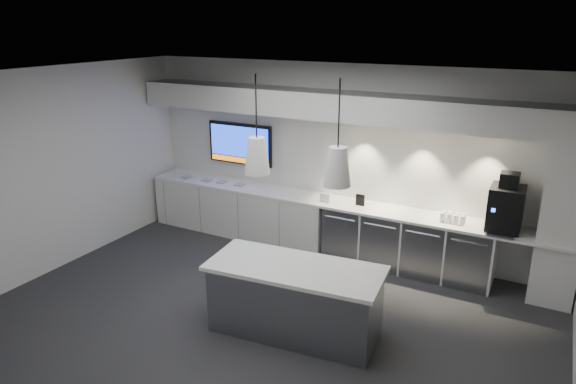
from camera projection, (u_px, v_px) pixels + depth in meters
The scene contains 27 objects.
floor at pixel (264, 317), 6.57m from camera, with size 7.00×7.00×0.00m, color #2C2C2E.
ceiling at pixel (260, 78), 5.62m from camera, with size 7.00×7.00×0.00m, color black.
wall_back at pixel (342, 159), 8.19m from camera, with size 7.00×7.00×0.00m, color silver.
wall_front at pixel (98, 304), 4.00m from camera, with size 7.00×7.00×0.00m, color silver.
wall_left at pixel (60, 169), 7.65m from camera, with size 7.00×7.00×0.00m, color silver.
back_counter at pixel (333, 202), 8.11m from camera, with size 6.80×0.65×0.04m, color white.
left_base_cabinets at pixel (241, 210), 9.03m from camera, with size 3.30×0.63×0.86m, color white.
fridge_unit_a at pixel (347, 231), 8.14m from camera, with size 0.60×0.61×0.85m, color gray.
fridge_unit_b at pixel (385, 239), 7.86m from camera, with size 0.60×0.61×0.85m, color gray.
fridge_unit_c at pixel (426, 247), 7.58m from camera, with size 0.60×0.61×0.85m, color gray.
fridge_unit_d at pixel (470, 255), 7.30m from camera, with size 0.60×0.61×0.85m, color gray.
backsplash at pixel (417, 166), 7.62m from camera, with size 4.60×0.03×1.30m, color white.
soffit at pixel (336, 105), 7.65m from camera, with size 6.90×0.60×0.40m, color white.
column at pixel (564, 210), 6.57m from camera, with size 0.55×0.55×2.60m, color white.
wall_tv at pixel (240, 144), 8.97m from camera, with size 1.25×0.07×0.72m.
island at pixel (295, 299), 6.12m from camera, with size 2.14×1.08×0.87m.
bin at pixel (231, 291), 6.79m from camera, with size 0.29×0.29×0.41m, color gray.
coffee_machine at pixel (506, 206), 6.91m from camera, with size 0.43×0.61×0.79m.
sign_black at pixel (360, 200), 7.86m from camera, with size 0.14×0.02×0.18m, color black.
sign_white at pixel (325, 198), 8.01m from camera, with size 0.18×0.02×0.14m, color white.
cup_cluster at pixel (453, 218), 7.20m from camera, with size 0.34×0.16×0.14m, color white, non-canonical shape.
tray_a at pixel (188, 177), 9.26m from camera, with size 0.16×0.16×0.03m, color #A7A7A7.
tray_b at pixel (207, 180), 9.10m from camera, with size 0.16×0.16×0.03m, color #A7A7A7.
tray_c at pixel (222, 182), 9.01m from camera, with size 0.16×0.16×0.03m, color #A7A7A7.
tray_d at pixel (240, 185), 8.85m from camera, with size 0.16×0.16×0.03m, color #A7A7A7.
pendant_left at pixel (257, 155), 5.80m from camera, with size 0.29×0.29×1.12m.
pendant_right at pixel (337, 166), 5.36m from camera, with size 0.29×0.29×1.12m.
Camera 1 is at (2.96, -4.91, 3.60)m, focal length 32.00 mm.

